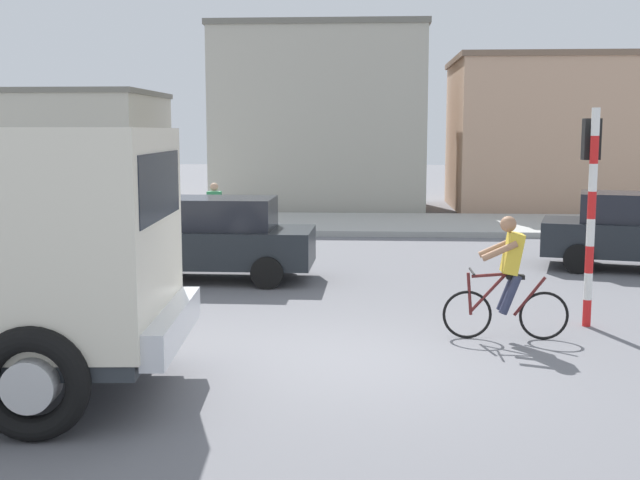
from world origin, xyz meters
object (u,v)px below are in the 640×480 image
object	(u,v)px
cyclist	(507,278)
car_red_near	(212,238)
pedestrian_near_kerb	(215,214)
traffic_light_pole	(591,186)

from	to	relation	value
cyclist	car_red_near	size ratio (longest dim) A/B	0.43
car_red_near	pedestrian_near_kerb	distance (m)	4.17
car_red_near	pedestrian_near_kerb	bearing A→B (deg)	100.22
traffic_light_pole	pedestrian_near_kerb	world-z (taller)	traffic_light_pole
cyclist	car_red_near	distance (m)	6.50
pedestrian_near_kerb	cyclist	bearing A→B (deg)	-55.59
pedestrian_near_kerb	traffic_light_pole	bearing A→B (deg)	-46.53
car_red_near	pedestrian_near_kerb	world-z (taller)	pedestrian_near_kerb
car_red_near	pedestrian_near_kerb	xyz separation A→B (m)	(-0.74, 4.11, 0.03)
traffic_light_pole	cyclist	bearing A→B (deg)	-145.37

